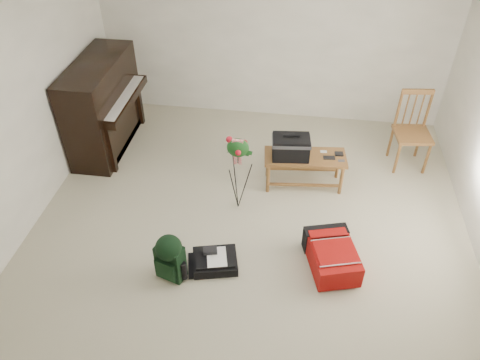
% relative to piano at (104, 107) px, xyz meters
% --- Properties ---
extents(floor, '(5.00, 5.50, 0.01)m').
position_rel_piano_xyz_m(floor, '(2.19, -1.60, -0.60)').
color(floor, beige).
rests_on(floor, ground).
extents(ceiling, '(5.00, 5.50, 0.01)m').
position_rel_piano_xyz_m(ceiling, '(2.19, -1.60, 1.90)').
color(ceiling, white).
rests_on(ceiling, wall_back).
extents(wall_back, '(5.00, 0.04, 2.50)m').
position_rel_piano_xyz_m(wall_back, '(2.19, 1.15, 0.65)').
color(wall_back, white).
rests_on(wall_back, floor).
extents(wall_left, '(0.04, 5.50, 2.50)m').
position_rel_piano_xyz_m(wall_left, '(-0.31, -1.60, 0.65)').
color(wall_left, white).
rests_on(wall_left, floor).
extents(piano, '(0.71, 1.50, 1.25)m').
position_rel_piano_xyz_m(piano, '(0.00, 0.00, 0.00)').
color(piano, black).
rests_on(piano, floor).
extents(bench, '(1.04, 0.50, 0.77)m').
position_rel_piano_xyz_m(bench, '(2.63, -0.54, -0.05)').
color(bench, olive).
rests_on(bench, floor).
extents(dining_chair, '(0.50, 0.50, 1.03)m').
position_rel_piano_xyz_m(dining_chair, '(4.12, 0.14, -0.10)').
color(dining_chair, olive).
rests_on(dining_chair, floor).
extents(red_suitcase, '(0.62, 0.78, 0.29)m').
position_rel_piano_xyz_m(red_suitcase, '(3.11, -1.80, -0.45)').
color(red_suitcase, '#B4070E').
rests_on(red_suitcase, floor).
extents(black_duffel, '(0.54, 0.47, 0.19)m').
position_rel_piano_xyz_m(black_duffel, '(1.90, -2.01, -0.53)').
color(black_duffel, black).
rests_on(black_duffel, floor).
extents(green_backpack, '(0.32, 0.29, 0.55)m').
position_rel_piano_xyz_m(green_backpack, '(1.48, -2.22, -0.29)').
color(green_backpack, black).
rests_on(green_backpack, floor).
extents(flower_stand, '(0.32, 0.32, 1.02)m').
position_rel_piano_xyz_m(flower_stand, '(2.01, -1.07, -0.10)').
color(flower_stand, black).
rests_on(flower_stand, floor).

